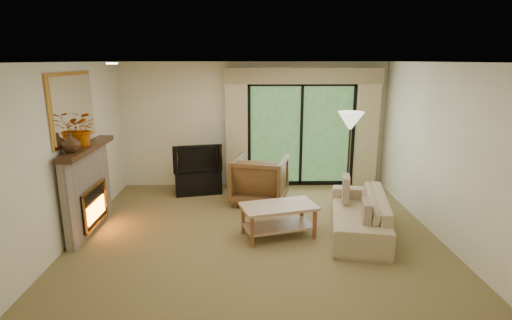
{
  "coord_description": "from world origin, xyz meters",
  "views": [
    {
      "loc": [
        -0.14,
        -5.78,
        2.63
      ],
      "look_at": [
        0.0,
        0.3,
        1.1
      ],
      "focal_mm": 28.0,
      "sensor_mm": 36.0,
      "label": 1
    }
  ],
  "objects_px": {
    "media_console": "(198,182)",
    "sofa": "(359,213)",
    "coffee_table": "(278,221)",
    "armchair": "(260,179)"
  },
  "relations": [
    {
      "from": "media_console",
      "to": "sofa",
      "type": "height_order",
      "value": "sofa"
    },
    {
      "from": "media_console",
      "to": "coffee_table",
      "type": "xyz_separation_m",
      "value": [
        1.46,
        -2.07,
        0.02
      ]
    },
    {
      "from": "armchair",
      "to": "sofa",
      "type": "height_order",
      "value": "armchair"
    },
    {
      "from": "media_console",
      "to": "coffee_table",
      "type": "relative_size",
      "value": 0.82
    },
    {
      "from": "armchair",
      "to": "sofa",
      "type": "distance_m",
      "value": 2.04
    },
    {
      "from": "media_console",
      "to": "coffee_table",
      "type": "height_order",
      "value": "coffee_table"
    },
    {
      "from": "media_console",
      "to": "armchair",
      "type": "relative_size",
      "value": 0.93
    },
    {
      "from": "media_console",
      "to": "armchair",
      "type": "xyz_separation_m",
      "value": [
        1.23,
        -0.55,
        0.22
      ]
    },
    {
      "from": "armchair",
      "to": "coffee_table",
      "type": "distance_m",
      "value": 1.55
    },
    {
      "from": "sofa",
      "to": "media_console",
      "type": "bearing_deg",
      "value": -113.22
    }
  ]
}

